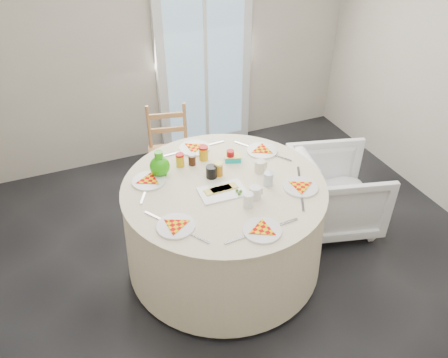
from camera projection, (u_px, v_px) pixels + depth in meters
name	position (u px, v px, depth m)	size (l,w,h in m)	color
floor	(247.00, 272.00, 3.38)	(4.00, 4.00, 0.00)	black
wall_back	(162.00, 30.00, 4.13)	(4.00, 0.02, 2.60)	#BCB5A3
glass_door	(204.00, 52.00, 4.36)	(1.00, 0.08, 2.10)	silver
table	(224.00, 225.00, 3.26)	(1.48, 1.48, 0.75)	beige
wooden_chair	(170.00, 150.00, 3.95)	(0.38, 0.36, 0.86)	#A76B4C
armchair	(336.00, 186.00, 3.64)	(0.70, 0.66, 0.72)	white
place_settings	(224.00, 183.00, 3.03)	(1.30, 1.30, 0.02)	white
jar_cluster	(204.00, 156.00, 3.22)	(0.42, 0.21, 0.12)	#943D1B
butter_tub	(233.00, 157.00, 3.28)	(0.12, 0.09, 0.05)	#0AA8AA
green_pitcher	(159.00, 161.00, 3.08)	(0.15, 0.15, 0.19)	#27A30B
cheese_platter	(222.00, 190.00, 2.96)	(0.31, 0.20, 0.04)	white
mugs_glasses	(241.00, 173.00, 3.06)	(0.60, 0.60, 0.11)	#AAA4A3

